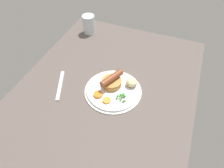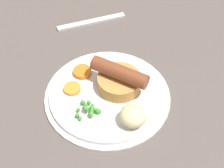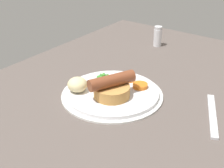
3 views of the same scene
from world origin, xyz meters
TOP-DOWN VIEW (x-y plane):
  - dining_table at (0.00, 0.00)cm, footprint 110.00×80.00cm
  - dinner_plate at (2.57, -3.78)cm, footprint 25.92×25.92cm
  - sausage_pudding at (4.87, -2.21)cm, footprint 12.00×8.91cm
  - pea_pile at (-0.54, -9.09)cm, footprint 4.85×4.56cm
  - potato_chunk_0 at (7.83, -10.75)cm, footprint 6.88×6.85cm
  - carrot_slice_0 at (-3.18, 1.00)cm, footprint 4.84×4.84cm
  - carrot_slice_3 at (-4.67, -3.69)cm, footprint 4.67×4.67cm
  - fork at (-3.38, 20.35)cm, footprint 17.18×8.55cm
  - salt_shaker at (-35.53, -11.78)cm, footprint 2.86×2.86cm

SIDE VIEW (x-z plane):
  - dining_table at x=0.00cm, z-range 0.00..3.00cm
  - fork at x=-3.38cm, z-range 3.00..3.60cm
  - dinner_plate at x=2.57cm, z-range 2.87..4.27cm
  - carrot_slice_3 at x=-4.67cm, z-range 4.40..5.20cm
  - carrot_slice_0 at x=-3.18cm, z-range 4.40..5.40cm
  - pea_pile at x=-0.54cm, z-range 4.37..6.25cm
  - potato_chunk_0 at x=7.83cm, z-range 4.40..8.11cm
  - salt_shaker at x=-35.53cm, z-range 2.96..10.06cm
  - sausage_pudding at x=4.87cm, z-range 3.85..9.69cm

